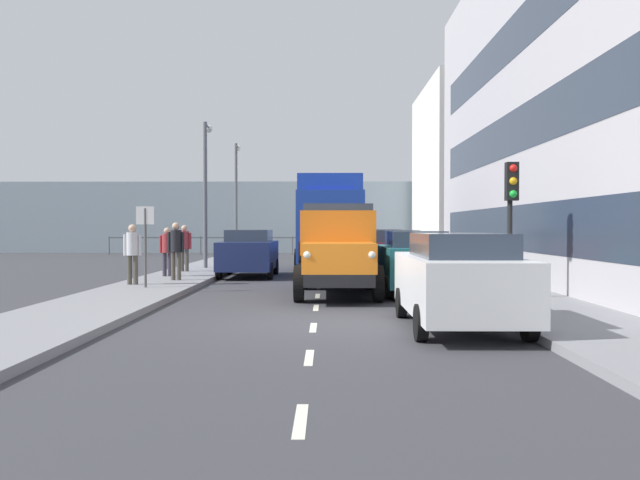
{
  "coord_description": "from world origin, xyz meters",
  "views": [
    {
      "loc": [
        -0.25,
        12.49,
        1.84
      ],
      "look_at": [
        -0.01,
        -9.6,
        1.38
      ],
      "focal_mm": 36.19,
      "sensor_mm": 36.0,
      "label": 1
    }
  ],
  "objects_px": {
    "car_grey_kerbside_3": "(382,248)",
    "lamp_post_far": "(236,189)",
    "car_teal_kerbside_1": "(414,261)",
    "car_navy_oppositeside_0": "(249,252)",
    "truck_vintage_orange": "(338,252)",
    "car_maroon_kerbside_2": "(394,253)",
    "lorry_cargo_blue": "(330,221)",
    "car_white_kerbside_near": "(458,279)",
    "pedestrian_by_lamp": "(167,248)",
    "pedestrian_couple_b": "(176,246)",
    "pedestrian_with_bag": "(184,244)",
    "traffic_light_near": "(511,200)",
    "street_sign": "(145,232)",
    "lamp_post_promenade": "(206,180)",
    "pedestrian_in_dark_coat": "(132,249)"
  },
  "relations": [
    {
      "from": "pedestrian_by_lamp",
      "to": "car_white_kerbside_near",
      "type": "bearing_deg",
      "value": 127.36
    },
    {
      "from": "pedestrian_couple_b",
      "to": "traffic_light_near",
      "type": "height_order",
      "value": "traffic_light_near"
    },
    {
      "from": "car_maroon_kerbside_2",
      "to": "pedestrian_with_bag",
      "type": "bearing_deg",
      "value": -11.66
    },
    {
      "from": "car_teal_kerbside_1",
      "to": "pedestrian_with_bag",
      "type": "relative_size",
      "value": 2.42
    },
    {
      "from": "car_white_kerbside_near",
      "to": "pedestrian_with_bag",
      "type": "bearing_deg",
      "value": -58.45
    },
    {
      "from": "lorry_cargo_blue",
      "to": "car_maroon_kerbside_2",
      "type": "height_order",
      "value": "lorry_cargo_blue"
    },
    {
      "from": "car_grey_kerbside_3",
      "to": "lamp_post_far",
      "type": "distance_m",
      "value": 11.88
    },
    {
      "from": "car_teal_kerbside_1",
      "to": "pedestrian_couple_b",
      "type": "distance_m",
      "value": 7.64
    },
    {
      "from": "pedestrian_with_bag",
      "to": "lamp_post_promenade",
      "type": "relative_size",
      "value": 0.29
    },
    {
      "from": "car_teal_kerbside_1",
      "to": "car_navy_oppositeside_0",
      "type": "distance_m",
      "value": 7.97
    },
    {
      "from": "car_navy_oppositeside_0",
      "to": "lamp_post_promenade",
      "type": "distance_m",
      "value": 4.67
    },
    {
      "from": "pedestrian_by_lamp",
      "to": "car_navy_oppositeside_0",
      "type": "bearing_deg",
      "value": -146.79
    },
    {
      "from": "lorry_cargo_blue",
      "to": "traffic_light_near",
      "type": "xyz_separation_m",
      "value": [
        -4.23,
        11.01,
        0.4
      ]
    },
    {
      "from": "pedestrian_in_dark_coat",
      "to": "lamp_post_promenade",
      "type": "relative_size",
      "value": 0.29
    },
    {
      "from": "car_navy_oppositeside_0",
      "to": "pedestrian_couple_b",
      "type": "height_order",
      "value": "pedestrian_couple_b"
    },
    {
      "from": "car_maroon_kerbside_2",
      "to": "pedestrian_by_lamp",
      "type": "bearing_deg",
      "value": 5.77
    },
    {
      "from": "pedestrian_couple_b",
      "to": "pedestrian_with_bag",
      "type": "bearing_deg",
      "value": -81.18
    },
    {
      "from": "truck_vintage_orange",
      "to": "pedestrian_couple_b",
      "type": "relative_size",
      "value": 3.1
    },
    {
      "from": "lorry_cargo_blue",
      "to": "car_white_kerbside_near",
      "type": "bearing_deg",
      "value": 98.76
    },
    {
      "from": "lorry_cargo_blue",
      "to": "lamp_post_far",
      "type": "xyz_separation_m",
      "value": [
        5.26,
        -10.34,
        1.89
      ]
    },
    {
      "from": "car_white_kerbside_near",
      "to": "car_maroon_kerbside_2",
      "type": "height_order",
      "value": "same"
    },
    {
      "from": "car_maroon_kerbside_2",
      "to": "lamp_post_far",
      "type": "xyz_separation_m",
      "value": [
        7.52,
        -13.94,
        3.08
      ]
    },
    {
      "from": "car_maroon_kerbside_2",
      "to": "lamp_post_far",
      "type": "relative_size",
      "value": 0.6
    },
    {
      "from": "car_white_kerbside_near",
      "to": "traffic_light_near",
      "type": "height_order",
      "value": "traffic_light_near"
    },
    {
      "from": "truck_vintage_orange",
      "to": "lorry_cargo_blue",
      "type": "height_order",
      "value": "lorry_cargo_blue"
    },
    {
      "from": "car_teal_kerbside_1",
      "to": "pedestrian_by_lamp",
      "type": "xyz_separation_m",
      "value": [
        7.82,
        -4.31,
        0.23
      ]
    },
    {
      "from": "lamp_post_far",
      "to": "pedestrian_by_lamp",
      "type": "bearing_deg",
      "value": 88.83
    },
    {
      "from": "truck_vintage_orange",
      "to": "car_maroon_kerbside_2",
      "type": "xyz_separation_m",
      "value": [
        -2.09,
        -5.7,
        -0.28
      ]
    },
    {
      "from": "car_maroon_kerbside_2",
      "to": "pedestrian_by_lamp",
      "type": "height_order",
      "value": "pedestrian_by_lamp"
    },
    {
      "from": "lorry_cargo_blue",
      "to": "car_navy_oppositeside_0",
      "type": "distance_m",
      "value": 4.19
    },
    {
      "from": "car_navy_oppositeside_0",
      "to": "lamp_post_far",
      "type": "relative_size",
      "value": 0.62
    },
    {
      "from": "car_teal_kerbside_1",
      "to": "lorry_cargo_blue",
      "type": "bearing_deg",
      "value": -75.46
    },
    {
      "from": "pedestrian_couple_b",
      "to": "lamp_post_far",
      "type": "height_order",
      "value": "lamp_post_far"
    },
    {
      "from": "car_white_kerbside_near",
      "to": "car_teal_kerbside_1",
      "type": "distance_m",
      "value": 5.93
    },
    {
      "from": "car_white_kerbside_near",
      "to": "car_navy_oppositeside_0",
      "type": "distance_m",
      "value": 13.03
    },
    {
      "from": "lorry_cargo_blue",
      "to": "street_sign",
      "type": "xyz_separation_m",
      "value": [
        5.16,
        8.42,
        -0.39
      ]
    },
    {
      "from": "truck_vintage_orange",
      "to": "car_navy_oppositeside_0",
      "type": "height_order",
      "value": "truck_vintage_orange"
    },
    {
      "from": "car_maroon_kerbside_2",
      "to": "pedestrian_by_lamp",
      "type": "distance_m",
      "value": 7.86
    },
    {
      "from": "truck_vintage_orange",
      "to": "street_sign",
      "type": "bearing_deg",
      "value": -9.32
    },
    {
      "from": "lorry_cargo_blue",
      "to": "car_navy_oppositeside_0",
      "type": "xyz_separation_m",
      "value": [
        2.98,
        2.69,
        -1.18
      ]
    },
    {
      "from": "pedestrian_in_dark_coat",
      "to": "pedestrian_couple_b",
      "type": "relative_size",
      "value": 0.96
    },
    {
      "from": "car_grey_kerbside_3",
      "to": "lamp_post_promenade",
      "type": "height_order",
      "value": "lamp_post_promenade"
    },
    {
      "from": "lorry_cargo_blue",
      "to": "pedestrian_by_lamp",
      "type": "distance_m",
      "value": 7.15
    },
    {
      "from": "lamp_post_far",
      "to": "street_sign",
      "type": "xyz_separation_m",
      "value": [
        -0.1,
        18.77,
        -2.29
      ]
    },
    {
      "from": "car_grey_kerbside_3",
      "to": "car_navy_oppositeside_0",
      "type": "xyz_separation_m",
      "value": [
        5.24,
        4.37,
        -0.0
      ]
    },
    {
      "from": "truck_vintage_orange",
      "to": "lorry_cargo_blue",
      "type": "relative_size",
      "value": 0.69
    },
    {
      "from": "car_maroon_kerbside_2",
      "to": "pedestrian_couple_b",
      "type": "distance_m",
      "value": 7.54
    },
    {
      "from": "lamp_post_far",
      "to": "traffic_light_near",
      "type": "bearing_deg",
      "value": 113.96
    },
    {
      "from": "car_white_kerbside_near",
      "to": "pedestrian_by_lamp",
      "type": "xyz_separation_m",
      "value": [
        7.82,
        -10.24,
        0.23
      ]
    },
    {
      "from": "pedestrian_by_lamp",
      "to": "car_teal_kerbside_1",
      "type": "bearing_deg",
      "value": 151.13
    }
  ]
}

